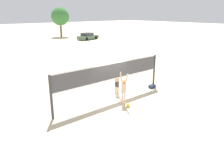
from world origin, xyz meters
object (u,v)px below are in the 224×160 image
volleyball_net (112,75)px  volleyball (128,105)px  player_spiker (124,88)px  gear_bag (152,86)px  tree_left_cluster (60,17)px  player_blocker (117,78)px  parked_car_near (88,37)px

volleyball_net → volleyball: size_ratio=35.42×
player_spiker → volleyball: 1.02m
gear_bag → tree_left_cluster: bearing=72.5°
player_spiker → player_blocker: bearing=-29.3°
volleyball_net → player_blocker: 1.24m
player_spiker → parked_car_near: bearing=-30.2°
volleyball_net → player_blocker: volleyball_net is taller
parked_car_near → volleyball_net: bearing=-135.3°
volleyball_net → parked_car_near: size_ratio=1.69×
volleyball_net → volleyball: bearing=-90.4°
volleyball_net → volleyball: 2.13m
volleyball_net → parked_car_near: volleyball_net is taller
player_blocker → parked_car_near: size_ratio=0.45×
parked_car_near → tree_left_cluster: 9.20m
parked_car_near → player_spiker: bearing=-134.3°
player_blocker → gear_bag: size_ratio=4.85×
volleyball → parked_car_near: 33.10m
volleyball_net → tree_left_cluster: 38.57m
volleyball_net → player_blocker: bearing=32.9°
gear_bag → volleyball_net: bearing=177.3°
volleyball → gear_bag: size_ratio=0.52×
player_spiker → tree_left_cluster: bearing=-22.2°
player_blocker → volleyball: 2.52m
player_blocker → parked_car_near: (15.54, 26.60, -0.53)m
volleyball → tree_left_cluster: bearing=68.0°
player_spiker → volleyball: (-0.03, -0.43, -0.92)m
volleyball_net → tree_left_cluster: bearing=67.2°
gear_bag → player_spiker: bearing=-166.6°
volleyball_net → parked_car_near: bearing=58.8°
player_spiker → tree_left_cluster: size_ratio=0.31×
volleyball → parked_car_near: parked_car_near is taller
volleyball → parked_car_near: size_ratio=0.05×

